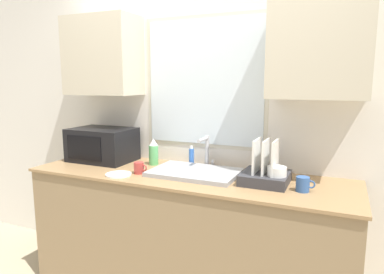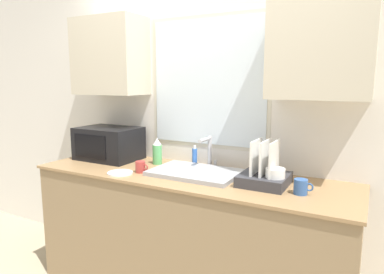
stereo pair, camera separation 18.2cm
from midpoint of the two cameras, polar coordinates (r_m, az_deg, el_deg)
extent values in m
cube|color=#8C7251|center=(2.65, -2.97, -16.22)|extent=(2.32, 0.68, 0.92)
cube|color=#99754C|center=(2.48, -3.06, -6.42)|extent=(2.35, 0.71, 0.02)
cube|color=silver|center=(2.74, 0.37, 3.02)|extent=(6.00, 0.06, 2.60)
cube|color=beige|center=(2.70, 0.12, 9.05)|extent=(1.01, 0.01, 1.02)
cube|color=silver|center=(2.69, 0.08, 9.05)|extent=(0.95, 0.01, 0.96)
cube|color=beige|center=(3.02, -16.38, 12.81)|extent=(0.61, 0.32, 0.63)
cube|color=beige|center=(2.33, 18.30, 13.87)|extent=(0.61, 0.32, 0.63)
cube|color=#9EA0A5|center=(2.47, -1.65, -5.93)|extent=(0.62, 0.42, 0.03)
cylinder|color=#B7B7BC|center=(2.65, 0.57, -2.43)|extent=(0.03, 0.03, 0.25)
cylinder|color=#B7B7BC|center=(2.56, -0.19, -0.44)|extent=(0.03, 0.17, 0.03)
cylinder|color=#B7B7BC|center=(2.65, 1.56, -4.49)|extent=(0.02, 0.02, 0.06)
cube|color=black|center=(2.99, -16.38, -1.22)|extent=(0.51, 0.36, 0.27)
cube|color=black|center=(2.88, -19.31, -1.76)|extent=(0.33, 0.01, 0.19)
cube|color=#333338|center=(2.29, 9.88, -6.75)|extent=(0.30, 0.31, 0.07)
cube|color=white|center=(2.27, 8.51, -3.09)|extent=(0.01, 0.22, 0.22)
cube|color=white|center=(2.25, 9.98, -3.20)|extent=(0.01, 0.22, 0.22)
cube|color=white|center=(2.24, 11.47, -3.32)|extent=(0.01, 0.22, 0.22)
cylinder|color=white|center=(2.21, 11.71, -5.64)|extent=(0.12, 0.12, 0.06)
cylinder|color=#59B266|center=(2.76, -8.29, -3.00)|extent=(0.08, 0.08, 0.16)
cone|color=silver|center=(2.74, -8.35, -0.83)|extent=(0.07, 0.07, 0.06)
cylinder|color=blue|center=(2.72, -2.00, -3.37)|extent=(0.04, 0.04, 0.13)
cylinder|color=white|center=(2.70, -2.01, -1.72)|extent=(0.02, 0.02, 0.02)
cylinder|color=#A53833|center=(2.53, -10.90, -5.10)|extent=(0.07, 0.07, 0.08)
torus|color=#A53833|center=(2.50, -10.07, -5.12)|extent=(0.05, 0.01, 0.05)
cylinder|color=#335999|center=(2.17, 15.69, -7.60)|extent=(0.08, 0.08, 0.09)
torus|color=#335999|center=(2.16, 16.97, -7.59)|extent=(0.05, 0.01, 0.05)
cylinder|color=white|center=(2.52, -14.19, -6.09)|extent=(0.18, 0.18, 0.01)
camera|label=1|loc=(0.09, -92.20, -0.36)|focal=32.00mm
camera|label=2|loc=(0.09, 87.80, 0.36)|focal=32.00mm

